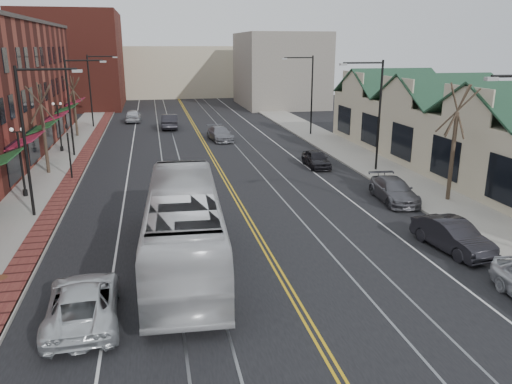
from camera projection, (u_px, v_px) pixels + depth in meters
name	position (u px, v px, depth m)	size (l,w,h in m)	color
ground	(333.00, 366.00, 14.77)	(160.00, 160.00, 0.00)	black
sidewalk_left	(40.00, 196.00, 31.17)	(4.00, 120.00, 0.15)	gray
sidewalk_right	(394.00, 176.00, 35.88)	(4.00, 120.00, 0.15)	gray
building_right	(472.00, 143.00, 36.43)	(8.00, 36.00, 4.60)	#C4B997
backdrop_left	(73.00, 60.00, 75.38)	(14.00, 18.00, 14.00)	maroon
backdrop_mid	(175.00, 71.00, 93.31)	(22.00, 14.00, 9.00)	#C4B997
backdrop_right	(280.00, 70.00, 77.19)	(12.00, 16.00, 11.00)	slate
streetlight_l_1	(32.00, 127.00, 26.21)	(3.33, 0.25, 8.00)	black
streetlight_l_2	(74.00, 97.00, 41.23)	(3.33, 0.25, 8.00)	black
streetlight_l_3	(94.00, 83.00, 56.25)	(3.33, 0.25, 8.00)	black
streetlight_r_1	(374.00, 104.00, 36.17)	(3.33, 0.25, 8.00)	black
streetlight_r_2	(308.00, 87.00, 51.20)	(3.33, 0.25, 8.00)	black
lamppost_l_2	(21.00, 164.00, 30.42)	(0.84, 0.28, 4.27)	black
lamppost_l_3	(60.00, 128.00, 43.56)	(0.84, 0.28, 4.27)	black
tree_left_near	(43.00, 127.00, 35.74)	(1.78, 1.37, 6.48)	#382B21
tree_left_far	(74.00, 105.00, 50.83)	(1.66, 1.28, 6.02)	#382B21
tree_right_mid	(454.00, 141.00, 29.31)	(1.90, 1.46, 6.93)	#382B21
manhole_far	(0.00, 278.00, 20.04)	(0.60, 0.60, 0.02)	#592D19
traffic_signal	(69.00, 147.00, 34.56)	(0.18, 0.15, 3.80)	black
transit_bus	(184.00, 225.00, 21.24)	(2.96, 12.64, 3.52)	silver
parked_suv	(83.00, 302.00, 17.01)	(2.34, 5.08, 1.41)	silver
parked_car_b	(453.00, 236.00, 22.95)	(1.52, 4.36, 1.44)	black
parked_car_c	(394.00, 190.00, 30.25)	(1.92, 4.72, 1.37)	#58585E
parked_car_d	(316.00, 159.00, 38.74)	(1.56, 3.88, 1.32)	black
distant_car_left	(170.00, 121.00, 56.69)	(1.75, 5.02, 1.65)	black
distant_car_right	(220.00, 134.00, 49.59)	(1.94, 4.77, 1.38)	slate
distant_car_far	(133.00, 116.00, 61.58)	(1.86, 4.62, 1.57)	#B7B9BF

